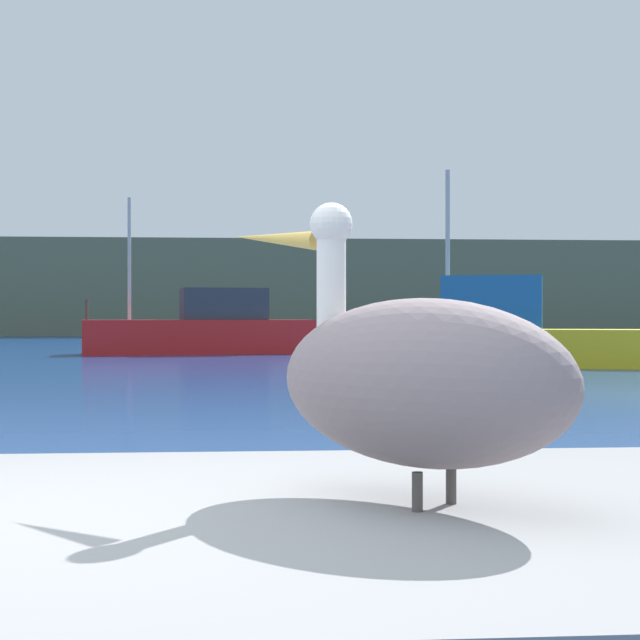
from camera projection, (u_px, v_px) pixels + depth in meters
name	position (u px, v px, depth m)	size (l,w,h in m)	color
hillside_backdrop	(237.00, 290.00, 70.99)	(140.00, 13.21, 6.50)	#5B664C
pelican	(417.00, 378.00, 2.75)	(1.04, 1.14, 0.88)	gray
fishing_boat_red	(204.00, 330.00, 34.26)	(8.23, 3.51, 5.42)	red
fishing_boat_yellow	(512.00, 333.00, 25.66)	(6.73, 3.61, 5.23)	yellow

